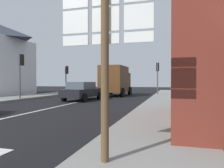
# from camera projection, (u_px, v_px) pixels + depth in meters

# --- Properties ---
(ground_plane) EXTENTS (80.00, 80.00, 0.00)m
(ground_plane) POSITION_uv_depth(u_px,v_px,m) (77.00, 102.00, 15.07)
(ground_plane) COLOR black
(sidewalk_right) EXTENTS (2.81, 44.00, 0.14)m
(sidewalk_right) POSITION_uv_depth(u_px,v_px,m) (164.00, 108.00, 11.42)
(sidewalk_right) COLOR gray
(sidewalk_right) RESTS_ON ground
(lane_centre_stripe) EXTENTS (0.16, 12.00, 0.01)m
(lane_centre_stripe) POSITION_uv_depth(u_px,v_px,m) (44.00, 110.00, 11.23)
(lane_centre_stripe) COLOR silver
(lane_centre_stripe) RESTS_ON ground
(sedan_far) EXTENTS (2.22, 4.32, 1.47)m
(sedan_far) POSITION_uv_depth(u_px,v_px,m) (82.00, 91.00, 16.77)
(sedan_far) COLOR black
(sedan_far) RESTS_ON ground
(delivery_truck) EXTENTS (2.54, 5.03, 3.05)m
(delivery_truck) POSITION_uv_depth(u_px,v_px,m) (116.00, 80.00, 21.67)
(delivery_truck) COLOR #4C2D14
(delivery_truck) RESTS_ON ground
(route_sign_post) EXTENTS (1.66, 0.14, 3.20)m
(route_sign_post) POSITION_uv_depth(u_px,v_px,m) (105.00, 55.00, 3.64)
(route_sign_post) COLOR brown
(route_sign_post) RESTS_ON ground
(traffic_light_near_left) EXTENTS (0.30, 0.49, 3.70)m
(traffic_light_near_left) POSITION_uv_depth(u_px,v_px,m) (21.00, 66.00, 16.87)
(traffic_light_near_left) COLOR #47474C
(traffic_light_near_left) RESTS_ON ground
(traffic_light_far_left) EXTENTS (0.30, 0.49, 3.28)m
(traffic_light_far_left) POSITION_uv_depth(u_px,v_px,m) (67.00, 73.00, 24.15)
(traffic_light_far_left) COLOR #47474C
(traffic_light_far_left) RESTS_ON ground
(traffic_light_far_right) EXTENTS (0.30, 0.49, 3.50)m
(traffic_light_far_right) POSITION_uv_depth(u_px,v_px,m) (158.00, 71.00, 22.35)
(traffic_light_far_right) COLOR #47474C
(traffic_light_far_right) RESTS_ON ground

